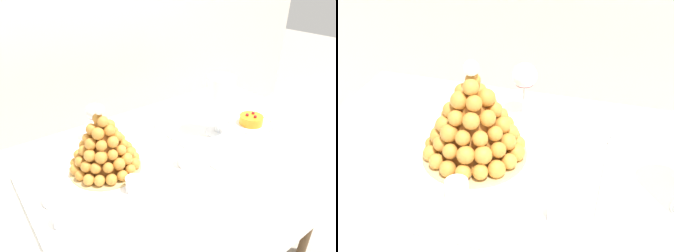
{
  "view_description": "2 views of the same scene",
  "coord_description": "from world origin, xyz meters",
  "views": [
    {
      "loc": [
        -0.6,
        -0.76,
        1.4
      ],
      "look_at": [
        -0.02,
        0.02,
        0.86
      ],
      "focal_mm": 31.77,
      "sensor_mm": 36.0,
      "label": 1
    },
    {
      "loc": [
        0.06,
        -0.78,
        1.42
      ],
      "look_at": [
        -0.17,
        0.01,
        0.88
      ],
      "focal_mm": 48.97,
      "sensor_mm": 36.0,
      "label": 2
    }
  ],
  "objects": [
    {
      "name": "dessert_cup_left",
      "position": [
        -0.48,
        -0.1,
        0.77
      ],
      "size": [
        0.06,
        0.06,
        0.05
      ],
      "color": "silver",
      "rests_on": "serving_tray"
    },
    {
      "name": "serving_tray",
      "position": [
        -0.25,
        -0.01,
        0.75
      ],
      "size": [
        0.6,
        0.43,
        0.02
      ],
      "color": "white",
      "rests_on": "buffet_table"
    },
    {
      "name": "fruit_tart_plate",
      "position": [
        0.42,
        -0.03,
        0.76
      ],
      "size": [
        0.21,
        0.21,
        0.06
      ],
      "color": "white",
      "rests_on": "buffet_table"
    },
    {
      "name": "wine_glass",
      "position": [
        -0.2,
        0.27,
        0.86
      ],
      "size": [
        0.07,
        0.07,
        0.16
      ],
      "color": "silver",
      "rests_on": "buffet_table"
    },
    {
      "name": "dessert_cup_mid_left",
      "position": [
        -0.25,
        -0.1,
        0.77
      ],
      "size": [
        0.05,
        0.05,
        0.05
      ],
      "color": "silver",
      "rests_on": "serving_tray"
    },
    {
      "name": "buffet_table",
      "position": [
        0.0,
        0.0,
        0.64
      ],
      "size": [
        1.45,
        0.85,
        0.74
      ],
      "color": "brown",
      "rests_on": "ground_plane"
    },
    {
      "name": "macaron_goblet",
      "position": [
        0.24,
        0.01,
        0.9
      ],
      "size": [
        0.11,
        0.11,
        0.26
      ],
      "color": "white",
      "rests_on": "buffet_table"
    },
    {
      "name": "dessert_cup_centre",
      "position": [
        -0.02,
        -0.1,
        0.78
      ],
      "size": [
        0.06,
        0.06,
        0.05
      ],
      "color": "silver",
      "rests_on": "serving_tray"
    },
    {
      "name": "creme_brulee_ramekin",
      "position": [
        -0.46,
        -0.0,
        0.77
      ],
      "size": [
        0.1,
        0.1,
        0.03
      ],
      "color": "white",
      "rests_on": "serving_tray"
    },
    {
      "name": "croquembouche",
      "position": [
        -0.27,
        0.06,
        0.85
      ],
      "size": [
        0.26,
        0.26,
        0.25
      ],
      "color": "tan",
      "rests_on": "serving_tray"
    }
  ]
}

